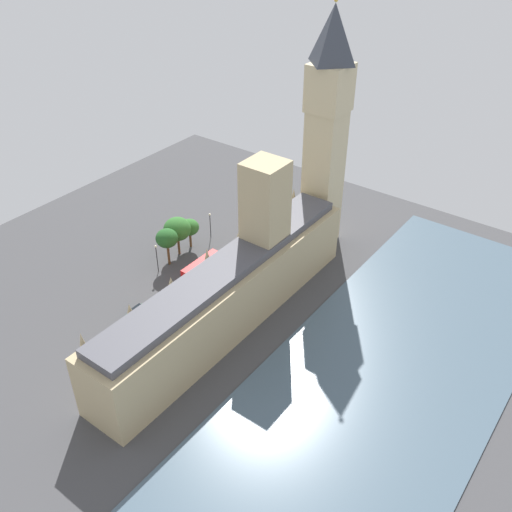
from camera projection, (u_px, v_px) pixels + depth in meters
The scene contains 14 objects.
ground_plane at pixel (221, 319), 113.85m from camera, with size 135.54×135.54×0.00m, color #424244.
river_thames at pixel (371, 394), 97.37m from camera, with size 38.51×121.98×0.25m, color #475B6B.
parliament_building at pixel (234, 285), 109.36m from camera, with size 10.75×65.54×30.30m.
clock_tower at pixel (327, 129), 122.38m from camera, with size 8.13×8.13×54.28m.
car_blue_under_trees at pixel (222, 254), 131.15m from camera, with size 2.04×4.56×1.74m.
double_decker_bus_near_tower at pixel (202, 269), 123.30m from camera, with size 2.69×10.51×4.75m.
car_dark_green_by_river_gate at pixel (137, 312), 114.28m from camera, with size 2.04×4.58×1.74m.
car_silver_midblock at pixel (91, 352), 104.80m from camera, with size 2.01×4.80×1.74m.
pedestrian_leading at pixel (187, 315), 113.56m from camera, with size 0.51×0.61×1.58m.
plane_tree_kerbside at pixel (190, 227), 132.50m from camera, with size 4.48×4.48×7.25m.
plane_tree_opposite_hall at pixel (167, 238), 125.58m from camera, with size 4.98×4.98×9.09m.
plane_tree_far_end at pixel (177, 229), 129.14m from camera, with size 6.26×6.26×9.43m.
street_lamp_corner at pixel (210, 221), 136.27m from camera, with size 0.56×0.56×6.70m.
street_lamp_trailing at pixel (156, 254), 124.36m from camera, with size 0.56×0.56×7.01m.
Camera 1 is at (-57.44, 65.40, 74.78)m, focal length 39.91 mm.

